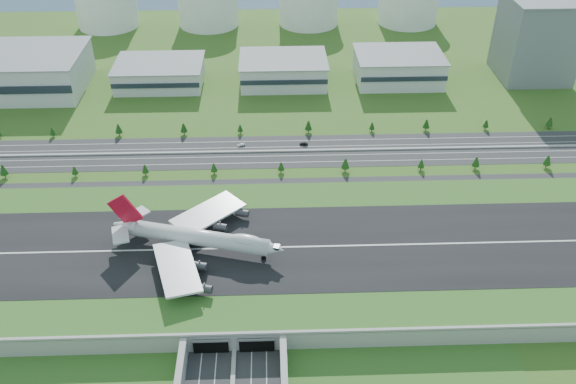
{
  "coord_description": "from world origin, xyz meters",
  "views": [
    {
      "loc": [
        14.77,
        -204.13,
        177.95
      ],
      "look_at": [
        23.0,
        35.0,
        13.17
      ],
      "focal_mm": 38.0,
      "sensor_mm": 36.0,
      "label": 1
    }
  ],
  "objects_px": {
    "boeing_747": "(197,237)",
    "fuel_tank_a": "(106,5)",
    "office_tower": "(537,38)",
    "car_5": "(304,144)",
    "car_7": "(241,145)"
  },
  "relations": [
    {
      "from": "boeing_747",
      "to": "fuel_tank_a",
      "type": "bearing_deg",
      "value": 123.45
    },
    {
      "from": "office_tower",
      "to": "car_5",
      "type": "distance_m",
      "value": 191.98
    },
    {
      "from": "car_5",
      "to": "fuel_tank_a",
      "type": "bearing_deg",
      "value": -130.59
    },
    {
      "from": "car_5",
      "to": "car_7",
      "type": "distance_m",
      "value": 36.43
    },
    {
      "from": "fuel_tank_a",
      "to": "car_5",
      "type": "bearing_deg",
      "value": -53.47
    },
    {
      "from": "boeing_747",
      "to": "car_5",
      "type": "bearing_deg",
      "value": 78.16
    },
    {
      "from": "fuel_tank_a",
      "to": "car_5",
      "type": "relative_size",
      "value": 10.6
    },
    {
      "from": "car_5",
      "to": "office_tower",
      "type": "bearing_deg",
      "value": 132.31
    },
    {
      "from": "boeing_747",
      "to": "car_7",
      "type": "distance_m",
      "value": 103.9
    },
    {
      "from": "fuel_tank_a",
      "to": "car_7",
      "type": "relative_size",
      "value": 10.33
    },
    {
      "from": "car_7",
      "to": "fuel_tank_a",
      "type": "bearing_deg",
      "value": -165.32
    },
    {
      "from": "car_7",
      "to": "office_tower",
      "type": "bearing_deg",
      "value": 99.88
    },
    {
      "from": "boeing_747",
      "to": "car_5",
      "type": "distance_m",
      "value": 114.73
    },
    {
      "from": "office_tower",
      "to": "car_5",
      "type": "xyz_separation_m",
      "value": [
        -165.58,
        -93.43,
        -26.6
      ]
    },
    {
      "from": "office_tower",
      "to": "car_5",
      "type": "relative_size",
      "value": 11.66
    }
  ]
}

